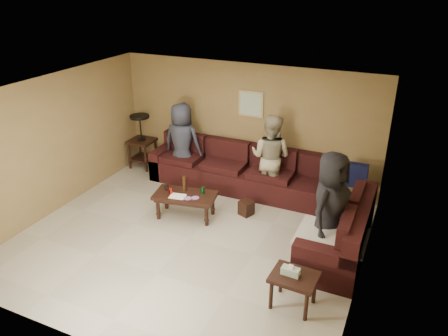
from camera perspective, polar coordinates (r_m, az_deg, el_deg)
name	(u,v)px	position (r m, az deg, el deg)	size (l,w,h in m)	color
room	(186,147)	(6.71, -4.96, 2.78)	(5.60, 5.50, 2.50)	#B3AE98
sectional_sofa	(266,192)	(8.23, 5.51, -3.20)	(4.65, 2.90, 0.97)	#331111
coffee_table	(185,197)	(7.91, -5.10, -3.83)	(1.19, 0.74, 0.74)	black
end_table_left	(142,140)	(9.99, -10.72, 3.58)	(0.55, 0.55, 1.23)	black
side_table_right	(293,280)	(5.98, 9.06, -14.19)	(0.62, 0.52, 0.64)	black
waste_bin	(246,208)	(8.07, 2.92, -5.23)	(0.23, 0.23, 0.27)	black
wall_art	(251,104)	(8.78, 3.54, 8.35)	(0.52, 0.04, 0.52)	tan
person_left	(182,142)	(9.18, -5.48, 3.36)	(0.82, 0.54, 1.69)	#2E313F
person_middle	(271,157)	(8.44, 6.10, 1.44)	(0.83, 0.64, 1.70)	tan
person_right	(329,207)	(6.76, 13.61, -5.00)	(0.87, 0.56, 1.77)	black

